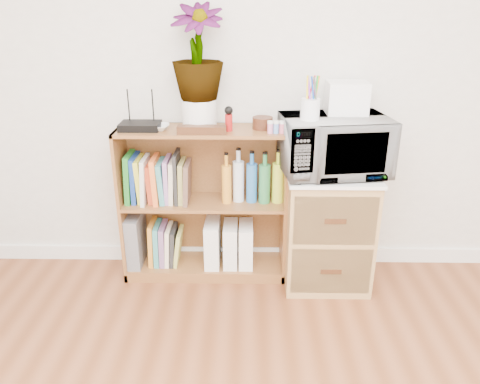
{
  "coord_description": "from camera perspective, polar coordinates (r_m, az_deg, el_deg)",
  "views": [
    {
      "loc": [
        -0.08,
        -0.52,
        1.64
      ],
      "look_at": [
        -0.13,
        1.95,
        0.62
      ],
      "focal_mm": 35.0,
      "sensor_mm": 36.0,
      "label": 1
    }
  ],
  "objects": [
    {
      "name": "magazine_holder_right",
      "position": [
        2.98,
        0.72,
        -6.35
      ],
      "size": [
        0.09,
        0.22,
        0.27
      ],
      "primitive_type": "cube",
      "color": "white",
      "rests_on": "bookshelf"
    },
    {
      "name": "kokeshi_doll",
      "position": [
        2.66,
        -1.38,
        8.45
      ],
      "size": [
        0.04,
        0.04,
        0.1
      ],
      "primitive_type": "cylinder",
      "color": "#A21414",
      "rests_on": "bookshelf"
    },
    {
      "name": "file_box",
      "position": [
        3.06,
        -12.68,
        -5.51
      ],
      "size": [
        0.1,
        0.27,
        0.33
      ],
      "primitive_type": "cube",
      "color": "slate",
      "rests_on": "bookshelf"
    },
    {
      "name": "skirting_board",
      "position": [
        3.19,
        2.41,
        -7.53
      ],
      "size": [
        4.0,
        0.02,
        0.1
      ],
      "primitive_type": "cube",
      "color": "white",
      "rests_on": "ground"
    },
    {
      "name": "magazine_holder_left",
      "position": [
        2.98,
        -3.37,
        -6.17
      ],
      "size": [
        0.09,
        0.23,
        0.29
      ],
      "primitive_type": "cube",
      "color": "white",
      "rests_on": "bookshelf"
    },
    {
      "name": "cookbooks",
      "position": [
        2.86,
        -9.97,
        1.49
      ],
      "size": [
        0.39,
        0.2,
        0.31
      ],
      "color": "#207A26",
      "rests_on": "bookshelf"
    },
    {
      "name": "liquor_bottles",
      "position": [
        2.8,
        2.48,
        1.82
      ],
      "size": [
        0.45,
        0.07,
        0.32
      ],
      "color": "orange",
      "rests_on": "bookshelf"
    },
    {
      "name": "microwave",
      "position": [
        2.69,
        11.38,
        5.6
      ],
      "size": [
        0.63,
        0.47,
        0.32
      ],
      "primitive_type": "imported",
      "rotation": [
        0.0,
        0.0,
        0.15
      ],
      "color": "white",
      "rests_on": "wicker_unit"
    },
    {
      "name": "potted_plant",
      "position": [
        2.67,
        -5.24,
        16.62
      ],
      "size": [
        0.29,
        0.29,
        0.51
      ],
      "primitive_type": "imported",
      "color": "#386D2B",
      "rests_on": "plant_pot"
    },
    {
      "name": "paint_jars",
      "position": [
        2.62,
        4.42,
        7.8
      ],
      "size": [
        0.12,
        0.04,
        0.06
      ],
      "primitive_type": "cube",
      "color": "pink",
      "rests_on": "bookshelf"
    },
    {
      "name": "magazine_holder_mid",
      "position": [
        2.98,
        -1.15,
        -6.33
      ],
      "size": [
        0.09,
        0.22,
        0.27
      ],
      "primitive_type": "cube",
      "color": "white",
      "rests_on": "bookshelf"
    },
    {
      "name": "wooden_bowl",
      "position": [
        2.71,
        2.77,
        8.4
      ],
      "size": [
        0.12,
        0.12,
        0.07
      ],
      "primitive_type": "cylinder",
      "color": "#3B1B10",
      "rests_on": "bookshelf"
    },
    {
      "name": "bookshelf",
      "position": [
        2.88,
        -4.38,
        -1.5
      ],
      "size": [
        1.0,
        0.3,
        0.95
      ],
      "primitive_type": "cube",
      "color": "brown",
      "rests_on": "ground"
    },
    {
      "name": "wicker_unit",
      "position": [
        2.9,
        10.56,
        -4.45
      ],
      "size": [
        0.5,
        0.45,
        0.7
      ],
      "primitive_type": "cube",
      "color": "#9E7542",
      "rests_on": "ground"
    },
    {
      "name": "pen_cup",
      "position": [
        2.55,
        8.54,
        9.95
      ],
      "size": [
        0.1,
        0.1,
        0.11
      ],
      "primitive_type": "cylinder",
      "color": "white",
      "rests_on": "microwave"
    },
    {
      "name": "plant_pot",
      "position": [
        2.72,
        -4.98,
        9.48
      ],
      "size": [
        0.2,
        0.2,
        0.17
      ],
      "primitive_type": "cylinder",
      "color": "white",
      "rests_on": "bookshelf"
    },
    {
      "name": "white_bowl",
      "position": [
        2.73,
        -9.98,
        7.77
      ],
      "size": [
        0.13,
        0.13,
        0.03
      ],
      "primitive_type": "imported",
      "color": "white",
      "rests_on": "bookshelf"
    },
    {
      "name": "trinket_box",
      "position": [
        2.62,
        -4.68,
        7.58
      ],
      "size": [
        0.27,
        0.07,
        0.04
      ],
      "primitive_type": "cube",
      "color": "#341A0E",
      "rests_on": "bookshelf"
    },
    {
      "name": "small_appliance",
      "position": [
        2.74,
        12.86,
        11.15
      ],
      "size": [
        0.22,
        0.19,
        0.18
      ],
      "primitive_type": "cube",
      "color": "white",
      "rests_on": "microwave"
    },
    {
      "name": "router",
      "position": [
        2.76,
        -12.06,
        7.87
      ],
      "size": [
        0.23,
        0.15,
        0.04
      ],
      "primitive_type": "cube",
      "color": "black",
      "rests_on": "bookshelf"
    },
    {
      "name": "lower_books",
      "position": [
        3.04,
        -9.14,
        -6.24
      ],
      "size": [
        0.21,
        0.19,
        0.28
      ],
      "color": "orange",
      "rests_on": "bookshelf"
    }
  ]
}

